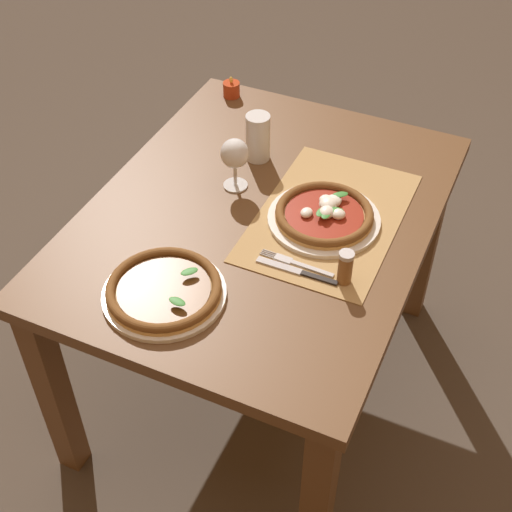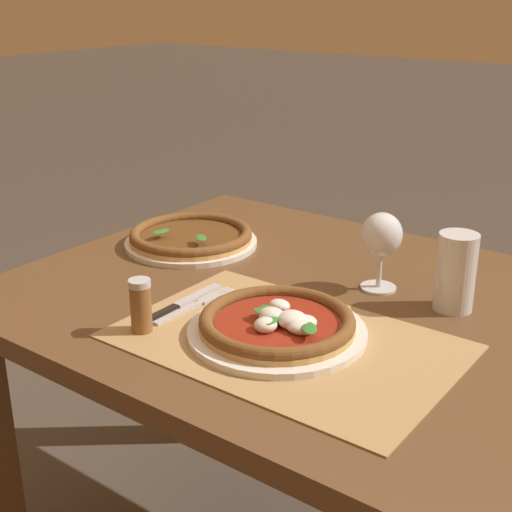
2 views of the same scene
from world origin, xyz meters
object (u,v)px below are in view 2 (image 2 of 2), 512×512
at_px(wine_glass, 381,238).
at_px(pepper_shaker, 141,306).
at_px(fork, 196,305).
at_px(pizza_near, 278,325).
at_px(pint_glass, 456,273).
at_px(knife, 181,303).
at_px(pizza_far, 191,237).

relative_size(wine_glass, pepper_shaker, 1.60).
bearing_deg(fork, pizza_near, -1.46).
bearing_deg(pint_glass, fork, -143.83).
height_order(fork, knife, knife).
relative_size(pizza_far, fork, 1.50).
xyz_separation_m(pint_glass, pepper_shaker, (-0.39, -0.41, -0.02)).
distance_m(wine_glass, knife, 0.40).
bearing_deg(wine_glass, knife, -131.20).
bearing_deg(pizza_far, pepper_shaker, -59.40).
bearing_deg(fork, pepper_shaker, -93.44).
xyz_separation_m(pizza_far, wine_glass, (0.46, 0.03, 0.09)).
relative_size(pizza_near, wine_glass, 1.96).
distance_m(knife, pepper_shaker, 0.13).
xyz_separation_m(wine_glass, pepper_shaker, (-0.24, -0.41, -0.06)).
relative_size(pizza_near, fork, 1.52).
height_order(pint_glass, knife, pint_glass).
height_order(pizza_near, fork, pizza_near).
height_order(pizza_near, pizza_far, pizza_near).
bearing_deg(pizza_near, fork, 178.54).
bearing_deg(pint_glass, pepper_shaker, -133.62).
bearing_deg(pepper_shaker, pizza_near, 32.50).
xyz_separation_m(pizza_near, fork, (-0.19, 0.00, -0.02)).
distance_m(pizza_far, wine_glass, 0.47).
distance_m(pizza_near, pint_glass, 0.35).
xyz_separation_m(knife, pepper_shaker, (0.02, -0.12, 0.04)).
bearing_deg(pizza_far, fork, -47.08).
xyz_separation_m(wine_glass, knife, (-0.25, -0.29, -0.10)).
relative_size(pizza_near, pizza_far, 1.01).
distance_m(pizza_far, knife, 0.33).
xyz_separation_m(pizza_far, fork, (0.23, -0.25, -0.01)).
xyz_separation_m(pizza_near, pepper_shaker, (-0.20, -0.12, 0.03)).
relative_size(pizza_far, wine_glass, 1.94).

